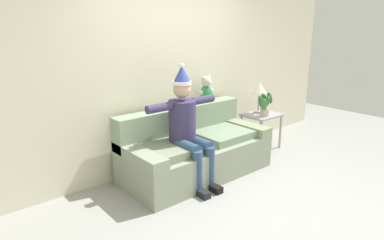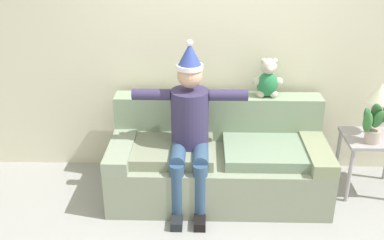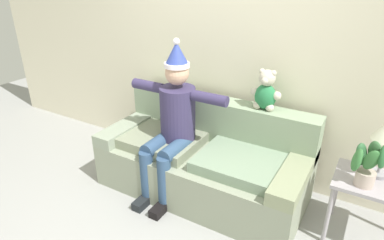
% 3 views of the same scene
% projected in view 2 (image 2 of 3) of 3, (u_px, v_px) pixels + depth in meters
% --- Properties ---
extents(back_wall, '(7.00, 0.10, 2.70)m').
position_uv_depth(back_wall, '(219.00, 41.00, 4.40)').
color(back_wall, beige).
rests_on(back_wall, ground_plane).
extents(couch, '(2.00, 0.93, 0.88)m').
position_uv_depth(couch, '(218.00, 160.00, 4.33)').
color(couch, gray).
rests_on(couch, ground_plane).
extents(person_seated, '(1.02, 0.77, 1.52)m').
position_uv_depth(person_seated, '(190.00, 125.00, 4.00)').
color(person_seated, '#362F54').
rests_on(person_seated, ground_plane).
extents(teddy_bear, '(0.29, 0.17, 0.38)m').
position_uv_depth(teddy_bear, '(268.00, 80.00, 4.29)').
color(teddy_bear, '#267644').
rests_on(teddy_bear, couch).
extents(side_table, '(0.56, 0.47, 0.58)m').
position_uv_depth(side_table, '(373.00, 146.00, 4.27)').
color(side_table, '#9E979E').
rests_on(side_table, ground_plane).
extents(table_lamp, '(0.24, 0.24, 0.50)m').
position_uv_depth(table_lamp, '(380.00, 95.00, 4.16)').
color(table_lamp, '#92929A').
rests_on(table_lamp, side_table).
extents(potted_plant, '(0.26, 0.21, 0.39)m').
position_uv_depth(potted_plant, '(374.00, 123.00, 4.07)').
color(potted_plant, '#C1AC9E').
rests_on(potted_plant, side_table).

